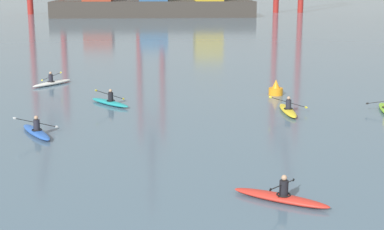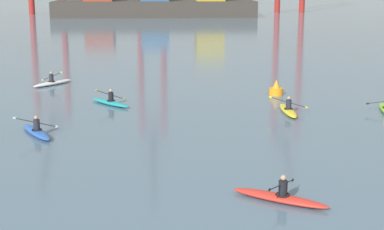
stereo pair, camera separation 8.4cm
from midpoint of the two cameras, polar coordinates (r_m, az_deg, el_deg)
The scene contains 7 objects.
container_barge at distance 114.06m, azimuth -3.50°, elevation 10.82°, with size 38.25×9.90×8.47m.
channel_buoy at distance 37.62m, azimuth 8.10°, elevation 2.49°, with size 0.90×0.90×1.00m.
kayak_red at distance 19.91m, azimuth 8.54°, elevation -7.88°, with size 3.16×2.38×0.95m.
kayak_white at distance 41.92m, azimuth -13.54°, elevation 3.09°, with size 2.59×3.03×1.06m.
kayak_teal at distance 34.71m, azimuth -8.07°, elevation 1.27°, with size 2.70×2.95×1.08m.
kayak_yellow at distance 32.74m, azimuth 9.26°, elevation 0.50°, with size 2.22×3.40×0.99m.
kayak_blue at distance 28.79m, azimuth -15.01°, elevation -1.55°, with size 2.21×3.25×1.03m.
Camera 1 is at (-2.17, -11.26, 7.31)m, focal length 54.73 mm.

